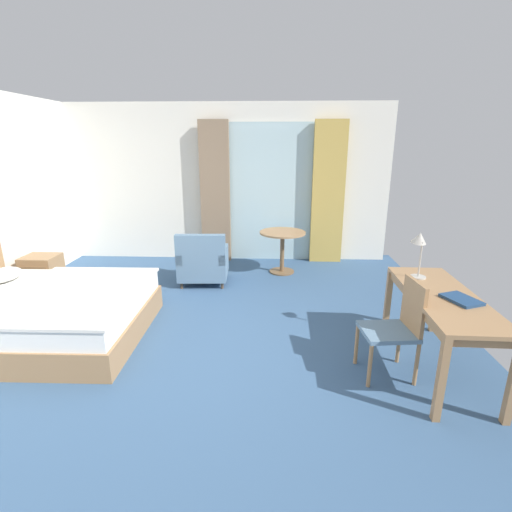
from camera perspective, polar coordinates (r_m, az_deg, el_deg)
ground at (r=4.10m, az=-10.43°, el=-15.35°), size 6.29×7.66×0.10m
wall_back at (r=7.04m, az=-4.63°, el=10.80°), size 5.89×0.12×2.79m
balcony_glass_door at (r=6.93m, az=2.32°, el=9.35°), size 1.57×0.02×2.45m
curtain_panel_left at (r=6.91m, az=-6.15°, el=9.41°), size 0.52×0.10×2.49m
curtain_panel_right at (r=6.90m, az=10.79°, el=9.20°), size 0.57×0.10×2.49m
bed at (r=4.90m, az=-29.52°, el=-7.44°), size 2.16×1.79×1.12m
nightstand at (r=6.37m, az=-29.40°, el=-2.32°), size 0.47×0.42×0.54m
writing_desk at (r=3.95m, az=26.19°, el=-6.40°), size 0.63×1.60×0.76m
desk_chair at (r=3.75m, az=20.53°, el=-9.59°), size 0.51×0.46×0.93m
desk_lamp at (r=4.22m, az=23.35°, el=1.70°), size 0.17×0.21×0.48m
closed_book at (r=3.84m, az=28.49°, el=-5.77°), size 0.32×0.37×0.03m
armchair_by_window at (r=5.90m, az=-7.95°, el=-1.01°), size 0.76×0.74×0.83m
round_cafe_table at (r=6.30m, az=3.99°, el=2.11°), size 0.76×0.76×0.70m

